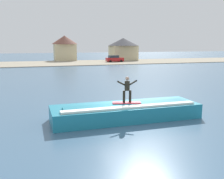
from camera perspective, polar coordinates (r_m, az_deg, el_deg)
ground_plane at (r=16.43m, az=2.02°, el=-6.93°), size 260.00×260.00×0.00m
wave_crest at (r=16.72m, az=3.12°, el=-4.86°), size 9.53×2.85×1.06m
surfboard at (r=16.52m, az=3.25°, el=-2.93°), size 1.87×0.94×0.06m
surfer at (r=16.26m, az=3.37°, el=0.31°), size 1.34×0.32×1.66m
shoreline_bank at (r=65.82m, az=-13.05°, el=5.66°), size 120.00×17.78×0.14m
car_far_shore at (r=68.41m, az=0.54°, el=6.81°), size 4.57×2.19×1.86m
house_gabled_white at (r=77.01m, az=2.49°, el=9.23°), size 8.99×8.99×6.52m
house_small_cottage at (r=75.99m, az=-10.41°, el=9.29°), size 7.39×7.39×7.15m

